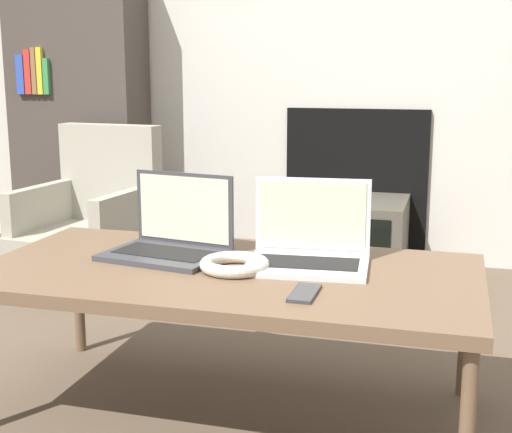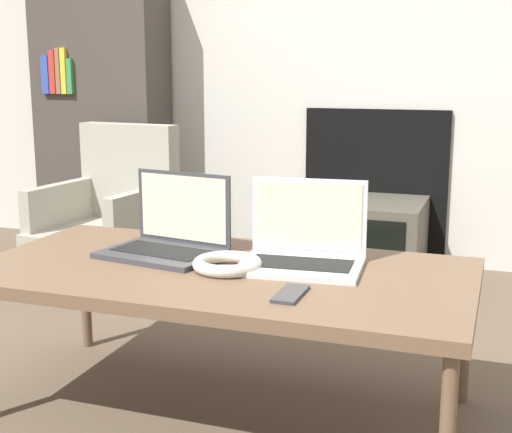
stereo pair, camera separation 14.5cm
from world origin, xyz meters
TOP-DOWN VIEW (x-y plane):
  - wall_back at (0.00, 2.06)m, footprint 7.00×0.08m
  - table at (0.00, 0.17)m, footprint 1.40×0.72m
  - laptop_left at (-0.21, 0.27)m, footprint 0.37×0.30m
  - laptop_right at (0.21, 0.28)m, footprint 0.36×0.28m
  - headphones at (0.03, 0.15)m, footprint 0.19×0.19m
  - phone at (0.26, -0.01)m, footprint 0.06×0.15m
  - tv at (0.11, 1.75)m, footprint 0.57×0.51m
  - armchair at (-1.06, 1.37)m, footprint 0.58×0.64m
  - bookshelf at (-1.39, 1.86)m, footprint 0.71×0.32m

SIDE VIEW (x-z plane):
  - tv at x=0.11m, z-range 0.00..0.37m
  - armchair at x=-1.06m, z-range -0.02..0.71m
  - table at x=0.00m, z-range 0.19..0.63m
  - phone at x=0.26m, z-range 0.44..0.45m
  - headphones at x=0.03m, z-range 0.44..0.48m
  - laptop_left at x=-0.21m, z-range 0.37..0.61m
  - laptop_right at x=0.21m, z-range 0.37..0.61m
  - bookshelf at x=-1.39m, z-range 0.00..1.57m
  - wall_back at x=0.00m, z-range -0.01..2.59m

